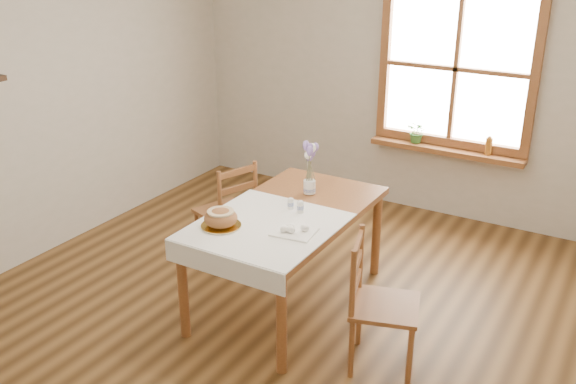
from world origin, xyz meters
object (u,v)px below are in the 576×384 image
(dining_table, at_px, (288,222))
(flower_vase, at_px, (309,188))
(bread_plate, at_px, (221,226))
(chair_left, at_px, (225,210))
(chair_right, at_px, (385,304))

(dining_table, height_order, flower_vase, flower_vase)
(bread_plate, xyz_separation_m, flower_vase, (0.22, 0.84, 0.03))
(chair_left, bearing_deg, flower_vase, 110.08)
(chair_left, xyz_separation_m, chair_right, (1.72, -0.69, 0.00))
(dining_table, bearing_deg, flower_vase, 93.95)
(chair_left, xyz_separation_m, bread_plate, (0.57, -0.82, 0.32))
(bread_plate, bearing_deg, chair_left, 124.71)
(bread_plate, height_order, flower_vase, flower_vase)
(bread_plate, bearing_deg, chair_right, 6.53)
(chair_left, height_order, flower_vase, chair_left)
(dining_table, xyz_separation_m, chair_right, (0.91, -0.34, -0.22))
(bread_plate, distance_m, flower_vase, 0.86)
(dining_table, height_order, chair_left, chair_left)
(dining_table, relative_size, chair_left, 1.80)
(chair_right, bearing_deg, flower_vase, 35.98)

